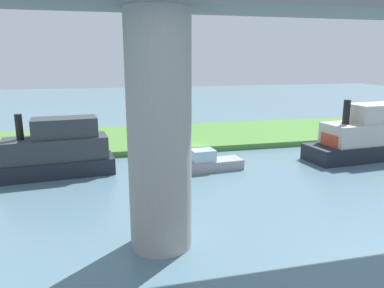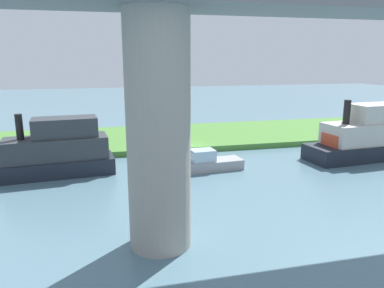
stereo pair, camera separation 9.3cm
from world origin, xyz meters
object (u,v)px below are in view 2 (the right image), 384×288
person_on_bank (171,136)px  houseboat_blue (367,137)px  motorboat_white (54,152)px  skiff_small (209,162)px  bridge_pylon (158,134)px  mooring_post (100,142)px

person_on_bank → houseboat_blue: size_ratio=0.14×
motorboat_white → skiff_small: size_ratio=1.84×
bridge_pylon → houseboat_blue: bearing=-150.9°
bridge_pylon → skiff_small: 12.45m
houseboat_blue → skiff_small: bearing=0.6°
person_on_bank → motorboat_white: motorboat_white is taller
skiff_small → houseboat_blue: bearing=-179.4°
person_on_bank → houseboat_blue: bearing=154.4°
mooring_post → motorboat_white: 6.53m
bridge_pylon → motorboat_white: bearing=-64.4°
motorboat_white → skiff_small: motorboat_white is taller
bridge_pylon → person_on_bank: 18.55m
mooring_post → motorboat_white: (3.15, 5.68, 0.65)m
person_on_bank → houseboat_blue: (-15.10, 7.24, 0.63)m
bridge_pylon → skiff_small: bridge_pylon is taller
person_on_bank → skiff_small: (-1.45, 7.37, -0.63)m
person_on_bank → houseboat_blue: houseboat_blue is taller
person_on_bank → bridge_pylon: bearing=77.9°
bridge_pylon → mooring_post: bearing=-81.8°
person_on_bank → mooring_post: size_ratio=1.37×
person_on_bank → motorboat_white: 11.18m
mooring_post → motorboat_white: size_ratio=0.11×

